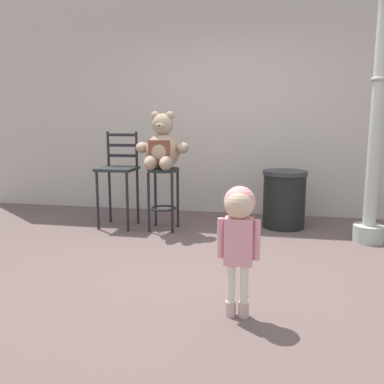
{
  "coord_description": "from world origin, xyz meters",
  "views": [
    {
      "loc": [
        0.62,
        -3.39,
        1.26
      ],
      "look_at": [
        -0.09,
        0.22,
        0.62
      ],
      "focal_mm": 37.76,
      "sensor_mm": 36.0,
      "label": 1
    }
  ],
  "objects_px": {
    "child_walking": "(239,223)",
    "lamppost": "(376,132)",
    "teddy_bear": "(162,148)",
    "trash_bin": "(284,199)",
    "bar_stool_with_teddy": "(163,186)",
    "bar_chair_empty": "(118,173)"
  },
  "relations": [
    {
      "from": "child_walking",
      "to": "lamppost",
      "type": "relative_size",
      "value": 0.3
    },
    {
      "from": "teddy_bear",
      "to": "trash_bin",
      "type": "relative_size",
      "value": 0.94
    },
    {
      "from": "trash_bin",
      "to": "bar_stool_with_teddy",
      "type": "bearing_deg",
      "value": -164.51
    },
    {
      "from": "bar_chair_empty",
      "to": "trash_bin",
      "type": "bearing_deg",
      "value": 9.49
    },
    {
      "from": "teddy_bear",
      "to": "child_walking",
      "type": "bearing_deg",
      "value": -62.23
    },
    {
      "from": "bar_stool_with_teddy",
      "to": "child_walking",
      "type": "relative_size",
      "value": 0.85
    },
    {
      "from": "bar_stool_with_teddy",
      "to": "lamppost",
      "type": "height_order",
      "value": "lamppost"
    },
    {
      "from": "lamppost",
      "to": "child_walking",
      "type": "bearing_deg",
      "value": -122.23
    },
    {
      "from": "teddy_bear",
      "to": "trash_bin",
      "type": "height_order",
      "value": "teddy_bear"
    },
    {
      "from": "trash_bin",
      "to": "lamppost",
      "type": "xyz_separation_m",
      "value": [
        0.87,
        -0.45,
        0.81
      ]
    },
    {
      "from": "bar_stool_with_teddy",
      "to": "child_walking",
      "type": "xyz_separation_m",
      "value": [
        1.04,
        -2.02,
        0.11
      ]
    },
    {
      "from": "trash_bin",
      "to": "lamppost",
      "type": "bearing_deg",
      "value": -27.33
    },
    {
      "from": "child_walking",
      "to": "trash_bin",
      "type": "height_order",
      "value": "child_walking"
    },
    {
      "from": "trash_bin",
      "to": "lamppost",
      "type": "distance_m",
      "value": 1.28
    },
    {
      "from": "child_walking",
      "to": "bar_chair_empty",
      "type": "xyz_separation_m",
      "value": [
        -1.62,
        2.07,
        0.03
      ]
    },
    {
      "from": "bar_stool_with_teddy",
      "to": "trash_bin",
      "type": "xyz_separation_m",
      "value": [
        1.4,
        0.39,
        -0.17
      ]
    },
    {
      "from": "child_walking",
      "to": "trash_bin",
      "type": "xyz_separation_m",
      "value": [
        0.36,
        2.4,
        -0.28
      ]
    },
    {
      "from": "teddy_bear",
      "to": "child_walking",
      "type": "height_order",
      "value": "teddy_bear"
    },
    {
      "from": "trash_bin",
      "to": "bar_chair_empty",
      "type": "xyz_separation_m",
      "value": [
        -1.98,
        -0.33,
        0.31
      ]
    },
    {
      "from": "trash_bin",
      "to": "bar_chair_empty",
      "type": "bearing_deg",
      "value": -170.51
    },
    {
      "from": "bar_stool_with_teddy",
      "to": "trash_bin",
      "type": "height_order",
      "value": "bar_stool_with_teddy"
    },
    {
      "from": "teddy_bear",
      "to": "bar_chair_empty",
      "type": "xyz_separation_m",
      "value": [
        -0.58,
        0.09,
        -0.31
      ]
    }
  ]
}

